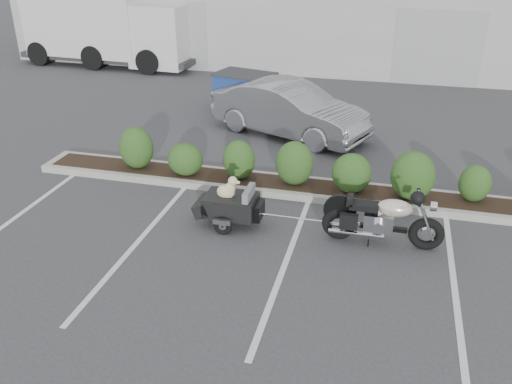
% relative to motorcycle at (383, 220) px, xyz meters
% --- Properties ---
extents(ground, '(90.00, 90.00, 0.00)m').
position_rel_motorcycle_xyz_m(ground, '(-2.70, -0.43, -0.49)').
color(ground, '#38383A').
rests_on(ground, ground).
extents(planter_kerb, '(12.00, 1.00, 0.15)m').
position_rel_motorcycle_xyz_m(planter_kerb, '(-1.70, 1.77, -0.41)').
color(planter_kerb, '#9E9E93').
rests_on(planter_kerb, ground).
extents(building, '(26.00, 10.00, 4.00)m').
position_rel_motorcycle_xyz_m(building, '(-2.70, 16.57, 1.51)').
color(building, '#9EA099').
rests_on(building, ground).
extents(motorcycle, '(2.12, 0.71, 1.22)m').
position_rel_motorcycle_xyz_m(motorcycle, '(0.00, 0.00, 0.00)').
color(motorcycle, black).
rests_on(motorcycle, ground).
extents(pet_trailer, '(1.68, 0.93, 1.01)m').
position_rel_motorcycle_xyz_m(pet_trailer, '(-2.78, 0.02, -0.06)').
color(pet_trailer, black).
rests_on(pet_trailer, ground).
extents(sedan, '(4.55, 3.01, 1.42)m').
position_rel_motorcycle_xyz_m(sedan, '(-2.69, 5.17, 0.22)').
color(sedan, '#9FA1A6').
rests_on(sedan, ground).
extents(dumpster, '(1.97, 1.57, 1.14)m').
position_rel_motorcycle_xyz_m(dumpster, '(-4.46, 7.07, 0.09)').
color(dumpster, navy).
rests_on(dumpster, ground).
extents(delivery_truck, '(7.54, 3.00, 3.38)m').
position_rel_motorcycle_xyz_m(delivery_truck, '(-11.42, 11.83, 1.14)').
color(delivery_truck, silver).
rests_on(delivery_truck, ground).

